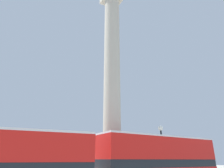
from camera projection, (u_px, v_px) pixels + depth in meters
monument_column at (112, 101)px, 19.72m from camera, size 4.53×4.53×22.93m
bus_b at (161, 163)px, 15.32m from camera, size 10.60×3.35×4.46m
street_lamp at (163, 152)px, 17.70m from camera, size 0.46×0.46×5.69m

